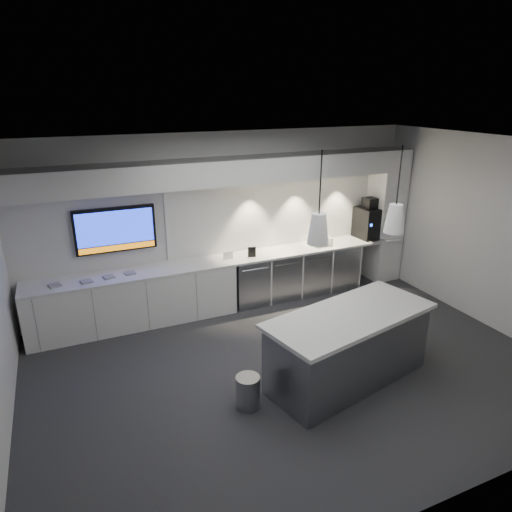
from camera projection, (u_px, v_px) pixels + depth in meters
name	position (u px, v px, depth m)	size (l,w,h in m)	color
floor	(293.00, 368.00, 6.32)	(7.00, 7.00, 0.00)	#303033
ceiling	(300.00, 147.00, 5.30)	(7.00, 7.00, 0.00)	black
wall_back	(228.00, 220.00, 7.96)	(7.00, 7.00, 0.00)	silver
wall_front	(445.00, 371.00, 3.66)	(7.00, 7.00, 0.00)	silver
wall_right	(493.00, 234.00, 7.14)	(7.00, 7.00, 0.00)	silver
back_counter	(235.00, 259.00, 7.89)	(6.80, 0.65, 0.04)	white
left_base_cabinets	(135.00, 300.00, 7.38)	(3.30, 0.63, 0.86)	white
fridge_unit_a	(248.00, 281.00, 8.14)	(0.60, 0.61, 0.85)	gray
fridge_unit_b	(280.00, 275.00, 8.38)	(0.60, 0.61, 0.85)	gray
fridge_unit_c	(310.00, 270.00, 8.62)	(0.60, 0.61, 0.85)	gray
fridge_unit_d	(338.00, 265.00, 8.86)	(0.60, 0.61, 0.85)	gray
backsplash	(289.00, 210.00, 8.38)	(4.60, 0.03, 1.30)	white
soffit	(233.00, 170.00, 7.39)	(6.90, 0.60, 0.40)	white
column	(385.00, 216.00, 8.99)	(0.55, 0.55, 2.60)	white
wall_tv	(115.00, 230.00, 7.17)	(1.25, 0.07, 0.72)	black
island	(348.00, 347.00, 5.93)	(2.44, 1.45, 0.97)	gray
bin	(248.00, 392.00, 5.49)	(0.29, 0.29, 0.41)	gray
coffee_machine	(369.00, 221.00, 8.87)	(0.46, 0.63, 0.79)	black
sign_black	(252.00, 252.00, 7.89)	(0.14, 0.02, 0.18)	black
sign_white	(228.00, 255.00, 7.78)	(0.18, 0.02, 0.14)	white
cup_cluster	(323.00, 242.00, 8.45)	(0.38, 0.18, 0.15)	white
tray_a	(55.00, 285.00, 6.74)	(0.16, 0.16, 0.03)	gray
tray_b	(87.00, 281.00, 6.88)	(0.16, 0.16, 0.03)	gray
tray_c	(109.00, 277.00, 7.04)	(0.16, 0.16, 0.03)	gray
tray_d	(130.00, 273.00, 7.19)	(0.16, 0.16, 0.03)	gray
pendant_left	(318.00, 228.00, 5.15)	(0.25, 0.25, 1.06)	white
pendant_right	(395.00, 218.00, 5.56)	(0.25, 0.25, 1.06)	white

